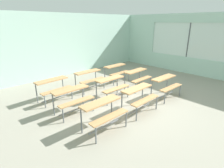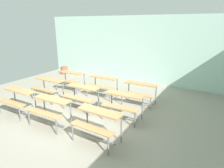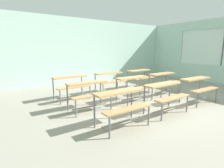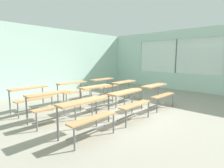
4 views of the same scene
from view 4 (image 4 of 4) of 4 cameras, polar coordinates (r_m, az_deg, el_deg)
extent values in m
cube|color=gray|center=(5.29, 2.29, -9.51)|extent=(10.00, 9.00, 0.05)
cube|color=silver|center=(8.68, -20.85, 7.19)|extent=(10.00, 0.12, 3.00)
cube|color=silver|center=(9.47, 22.60, 0.62)|extent=(0.12, 9.00, 0.85)
cube|color=silver|center=(9.47, 23.43, 14.85)|extent=(0.12, 9.00, 0.45)
cube|color=silver|center=(11.15, 5.51, 8.87)|extent=(0.12, 1.90, 1.70)
cube|color=silver|center=(9.59, 20.22, 8.48)|extent=(0.02, 4.20, 1.70)
cube|color=#4C5156|center=(9.59, 20.22, 8.48)|extent=(0.06, 0.05, 1.70)
cube|color=tan|center=(3.65, -9.64, -5.66)|extent=(1.10, 0.32, 0.04)
cube|color=tan|center=(3.49, -6.29, -11.05)|extent=(1.10, 0.22, 0.03)
cylinder|color=slate|center=(3.61, -17.35, -12.08)|extent=(0.04, 0.04, 0.72)
cylinder|color=slate|center=(4.16, -5.15, -8.98)|extent=(0.04, 0.04, 0.72)
cylinder|color=slate|center=(3.23, -12.20, -17.08)|extent=(0.04, 0.04, 0.44)
cylinder|color=slate|center=(3.83, 0.49, -12.70)|extent=(0.04, 0.04, 0.44)
cube|color=slate|center=(3.75, -8.06, -15.28)|extent=(1.00, 0.03, 0.03)
cube|color=tan|center=(4.61, 4.42, -2.63)|extent=(1.11, 0.34, 0.04)
cube|color=tan|center=(4.49, 7.62, -6.65)|extent=(1.10, 0.24, 0.03)
cylinder|color=slate|center=(4.42, -1.11, -7.91)|extent=(0.04, 0.04, 0.72)
cylinder|color=slate|center=(5.16, 6.57, -5.55)|extent=(0.04, 0.04, 0.72)
cylinder|color=slate|center=(4.12, 4.56, -11.20)|extent=(0.04, 0.04, 0.44)
cylinder|color=slate|center=(4.91, 11.81, -8.10)|extent=(0.04, 0.04, 0.44)
cube|color=slate|center=(4.69, 5.70, -10.30)|extent=(1.00, 0.05, 0.03)
cube|color=tan|center=(5.87, 13.73, -0.47)|extent=(1.11, 0.35, 0.04)
cube|color=tan|center=(5.76, 16.35, -3.56)|extent=(1.11, 0.25, 0.03)
cylinder|color=slate|center=(5.60, 9.70, -4.52)|extent=(0.04, 0.04, 0.72)
cylinder|color=slate|center=(6.43, 14.87, -3.02)|extent=(0.04, 0.04, 0.72)
cylinder|color=slate|center=(5.34, 14.50, -6.84)|extent=(0.04, 0.04, 0.44)
cylinder|color=slate|center=(6.20, 19.23, -4.93)|extent=(0.04, 0.04, 0.44)
cube|color=slate|center=(5.92, 14.68, -6.55)|extent=(1.00, 0.06, 0.03)
cube|color=tan|center=(4.68, -20.02, -2.96)|extent=(1.10, 0.33, 0.04)
cube|color=tan|center=(4.46, -18.03, -7.10)|extent=(1.10, 0.23, 0.03)
cylinder|color=slate|center=(4.70, -26.09, -7.77)|extent=(0.04, 0.04, 0.72)
cylinder|color=slate|center=(5.11, -15.45, -5.97)|extent=(0.04, 0.04, 0.72)
cylinder|color=slate|center=(4.25, -23.38, -11.27)|extent=(0.04, 0.04, 0.44)
cylinder|color=slate|center=(4.69, -11.92, -8.89)|extent=(0.04, 0.04, 0.44)
cube|color=slate|center=(4.71, -18.88, -10.63)|extent=(1.00, 0.05, 0.03)
cube|color=tan|center=(5.50, -5.34, -0.84)|extent=(1.10, 0.33, 0.04)
cube|color=tan|center=(5.32, -3.03, -4.20)|extent=(1.10, 0.23, 0.03)
cylinder|color=slate|center=(5.38, -10.31, -5.07)|extent=(0.04, 0.04, 0.72)
cylinder|color=slate|center=(6.00, -2.57, -3.53)|extent=(0.04, 0.04, 0.72)
cylinder|color=slate|center=(4.99, -6.51, -7.71)|extent=(0.04, 0.04, 0.44)
cylinder|color=slate|center=(5.66, 1.32, -5.72)|extent=(0.04, 0.04, 0.44)
cube|color=slate|center=(5.54, -4.29, -7.35)|extent=(1.00, 0.04, 0.03)
cube|color=tan|center=(6.59, 3.98, 0.70)|extent=(1.11, 0.35, 0.04)
cube|color=tan|center=(6.44, 6.21, -2.03)|extent=(1.11, 0.25, 0.03)
cylinder|color=slate|center=(6.35, 0.18, -2.86)|extent=(0.04, 0.04, 0.72)
cylinder|color=slate|center=(7.12, 5.51, -1.67)|extent=(0.04, 0.04, 0.72)
cylinder|color=slate|center=(6.04, 4.11, -4.83)|extent=(0.04, 0.04, 0.44)
cylinder|color=slate|center=(6.84, 9.22, -3.35)|extent=(0.04, 0.04, 0.44)
cube|color=slate|center=(6.62, 4.89, -4.74)|extent=(1.00, 0.06, 0.03)
cube|color=tan|center=(5.78, -25.55, -1.20)|extent=(1.11, 0.38, 0.04)
cube|color=tan|center=(5.54, -24.00, -4.43)|extent=(1.11, 0.28, 0.03)
cylinder|color=slate|center=(5.79, -30.42, -5.14)|extent=(0.04, 0.04, 0.72)
cylinder|color=slate|center=(6.18, -21.64, -3.79)|extent=(0.04, 0.04, 0.72)
cylinder|color=slate|center=(5.32, -28.32, -7.66)|extent=(0.04, 0.04, 0.44)
cylinder|color=slate|center=(5.74, -18.96, -5.99)|extent=(0.04, 0.04, 0.44)
cube|color=slate|center=(5.78, -24.58, -7.43)|extent=(1.00, 0.08, 0.03)
cube|color=tan|center=(6.50, -12.98, 0.40)|extent=(1.10, 0.33, 0.04)
cube|color=tan|center=(6.28, -11.29, -2.41)|extent=(1.10, 0.23, 0.03)
cylinder|color=slate|center=(6.42, -17.29, -3.12)|extent=(0.04, 0.04, 0.72)
cylinder|color=slate|center=(6.95, -10.08, -2.01)|extent=(0.04, 0.04, 0.72)
cylinder|color=slate|center=(5.99, -14.66, -5.21)|extent=(0.04, 0.04, 0.44)
cylinder|color=slate|center=(6.55, -7.19, -3.83)|extent=(0.04, 0.04, 0.44)
cube|color=slate|center=(6.50, -12.12, -5.14)|extent=(1.00, 0.04, 0.03)
cube|color=tan|center=(7.41, -3.24, 1.56)|extent=(1.11, 0.35, 0.04)
cube|color=tan|center=(7.23, -1.43, -0.84)|extent=(1.11, 0.25, 0.03)
cylinder|color=slate|center=(7.23, -6.81, -1.54)|extent=(0.04, 0.04, 0.72)
cylinder|color=slate|center=(7.91, -1.38, -0.62)|extent=(0.04, 0.04, 0.72)
cylinder|color=slate|center=(6.86, -3.74, -3.23)|extent=(0.04, 0.04, 0.44)
cylinder|color=slate|center=(7.58, 1.66, -2.10)|extent=(0.04, 0.04, 0.44)
cube|color=slate|center=(7.41, -2.44, -3.28)|extent=(1.00, 0.06, 0.03)
camera|label=1|loc=(1.09, -169.39, 57.60)|focal=28.33mm
camera|label=2|loc=(7.43, 48.52, 13.91)|focal=30.94mm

